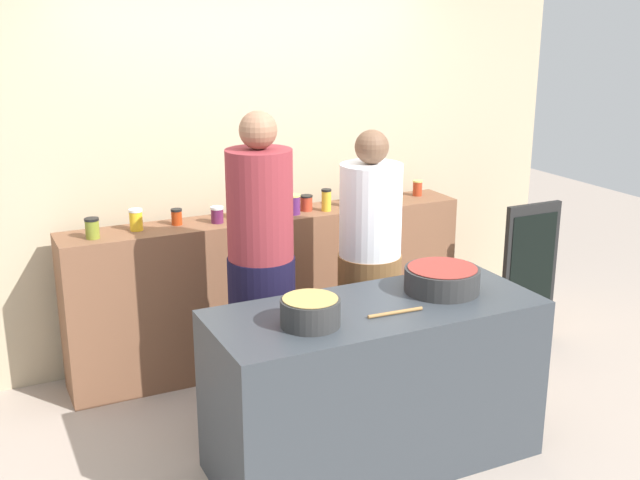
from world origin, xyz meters
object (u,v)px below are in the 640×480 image
at_px(preserve_jar_9, 326,200).
at_px(preserve_jar_10, 348,196).
at_px(preserve_jar_11, 358,193).
at_px(preserve_jar_13, 395,190).
at_px(preserve_jar_5, 256,208).
at_px(preserve_jar_7, 294,204).
at_px(chalkboard_sign, 530,273).
at_px(preserve_jar_2, 177,217).
at_px(preserve_jar_6, 276,203).
at_px(preserve_jar_0, 92,228).
at_px(cooking_pot_center, 442,279).
at_px(preserve_jar_8, 306,203).
at_px(preserve_jar_3, 217,215).
at_px(wooden_spoon, 395,313).
at_px(preserve_jar_14, 417,188).
at_px(preserve_jar_1, 136,220).
at_px(cook_in_cap, 369,280).
at_px(preserve_jar_12, 377,196).
at_px(cook_with_tongs, 262,287).
at_px(cooking_pot_left, 310,312).

xyz_separation_m(preserve_jar_9, preserve_jar_10, (0.19, 0.05, -0.00)).
xyz_separation_m(preserve_jar_10, preserve_jar_11, (0.12, 0.07, -0.01)).
relative_size(preserve_jar_11, preserve_jar_13, 0.95).
relative_size(preserve_jar_5, preserve_jar_11, 0.91).
relative_size(preserve_jar_7, chalkboard_sign, 0.13).
height_order(preserve_jar_2, preserve_jar_6, preserve_jar_6).
relative_size(preserve_jar_0, cooking_pot_center, 0.31).
bearing_deg(preserve_jar_10, preserve_jar_8, 177.53).
distance_m(preserve_jar_7, preserve_jar_11, 0.55).
distance_m(preserve_jar_3, preserve_jar_7, 0.52).
xyz_separation_m(preserve_jar_0, preserve_jar_13, (2.09, 0.06, 0.01)).
bearing_deg(wooden_spoon, preserve_jar_13, 59.23).
xyz_separation_m(preserve_jar_2, preserve_jar_11, (1.30, 0.02, 0.01)).
xyz_separation_m(preserve_jar_13, preserve_jar_14, (0.21, 0.03, -0.01)).
height_order(preserve_jar_6, preserve_jar_7, preserve_jar_6).
bearing_deg(preserve_jar_1, cook_in_cap, -30.38).
bearing_deg(preserve_jar_3, cooking_pot_center, -59.13).
xyz_separation_m(preserve_jar_13, cook_in_cap, (-0.60, -0.71, -0.35)).
xyz_separation_m(preserve_jar_12, cooking_pot_center, (-0.36, -1.32, -0.13)).
relative_size(preserve_jar_9, cook_with_tongs, 0.08).
bearing_deg(cook_in_cap, preserve_jar_9, 87.77).
xyz_separation_m(preserve_jar_6, preserve_jar_14, (1.11, 0.05, -0.02)).
relative_size(preserve_jar_9, chalkboard_sign, 0.14).
relative_size(preserve_jar_13, cooking_pot_left, 0.47).
bearing_deg(preserve_jar_13, preserve_jar_1, 179.86).
bearing_deg(cook_in_cap, preserve_jar_10, 73.03).
xyz_separation_m(preserve_jar_3, preserve_jar_9, (0.75, -0.03, 0.02)).
bearing_deg(preserve_jar_0, cooking_pot_center, -40.06).
bearing_deg(preserve_jar_1, wooden_spoon, -59.86).
bearing_deg(cook_in_cap, wooden_spoon, -111.20).
bearing_deg(preserve_jar_3, chalkboard_sign, -13.07).
relative_size(preserve_jar_2, wooden_spoon, 0.34).
distance_m(preserve_jar_8, cook_with_tongs, 0.99).
xyz_separation_m(preserve_jar_14, cooking_pot_left, (-1.56, -1.52, -0.13)).
bearing_deg(preserve_jar_13, cook_with_tongs, -150.46).
distance_m(preserve_jar_7, cooking_pot_center, 1.34).
height_order(preserve_jar_13, cooking_pot_left, preserve_jar_13).
distance_m(preserve_jar_6, preserve_jar_11, 0.64).
bearing_deg(preserve_jar_9, preserve_jar_3, 177.79).
relative_size(preserve_jar_6, preserve_jar_9, 1.00).
relative_size(preserve_jar_0, preserve_jar_1, 0.92).
bearing_deg(chalkboard_sign, wooden_spoon, -149.68).
xyz_separation_m(preserve_jar_1, preserve_jar_9, (1.25, -0.08, 0.01)).
height_order(preserve_jar_11, preserve_jar_14, preserve_jar_11).
relative_size(preserve_jar_9, cooking_pot_center, 0.37).
relative_size(preserve_jar_3, preserve_jar_12, 0.96).
height_order(preserve_jar_12, chalkboard_sign, preserve_jar_12).
relative_size(preserve_jar_8, preserve_jar_13, 0.77).
relative_size(preserve_jar_5, cooking_pot_center, 0.29).
height_order(preserve_jar_2, preserve_jar_7, preserve_jar_7).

